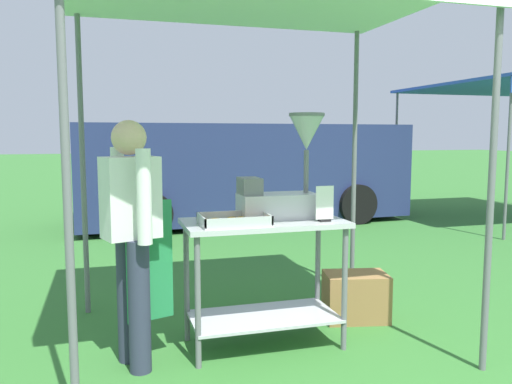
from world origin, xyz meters
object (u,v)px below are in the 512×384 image
Objects in this scene: donut_cart at (264,258)px; vendor at (132,231)px; donut_tray at (233,222)px; donut_fryer at (285,179)px; stall_canopy at (260,3)px; menu_sign at (325,206)px; van_navy at (242,171)px; supply_crate at (356,297)px.

vendor is at bearing -174.54° from donut_cart.
donut_cart is 2.48× the size of donut_tray.
donut_fryer is 0.47× the size of vendor.
stall_canopy is 2.37× the size of donut_cart.
van_navy reaches higher than menu_sign.
donut_cart is at bearing -103.04° from van_navy.
menu_sign is 0.04× the size of van_navy.
van_navy is (2.14, 5.38, -0.02)m from vendor.
vendor is (-0.91, -0.09, 0.26)m from donut_cart.
donut_cart is 0.71× the size of vendor.
donut_fryer is at bearing 22.30° from donut_tray.
stall_canopy is at bearing 147.14° from menu_sign.
van_navy is at bearing 76.72° from stall_canopy.
donut_fryer is 0.36m from menu_sign.
van_navy is (1.22, 5.29, 0.23)m from donut_cart.
menu_sign is (0.40, -0.26, -1.41)m from stall_canopy.
stall_canopy is 5.86× the size of donut_tray.
van_navy is (1.47, 5.40, -0.06)m from donut_tray.
donut_fryer is at bearing -101.27° from van_navy.
menu_sign is at bearing -137.93° from supply_crate.
supply_crate is 0.10× the size of van_navy.
donut_fryer is 0.13× the size of van_navy.
stall_canopy reaches higher than donut_fryer.
stall_canopy reaches higher than donut_tray.
donut_tray reaches higher than donut_cart.
van_navy is at bearing 68.33° from vendor.
donut_cart is at bearing 23.06° from donut_tray.
menu_sign reaches higher than donut_cart.
stall_canopy is 5.55m from van_navy.
supply_crate is at bearing -93.95° from van_navy.
vendor is 5.79m from van_navy.
donut_cart is at bearing -162.31° from supply_crate.
donut_tray is at bearing -1.65° from vendor.
stall_canopy is 3.55× the size of donut_fryer.
supply_crate is at bearing 11.63° from stall_canopy.
stall_canopy reaches higher than van_navy.
donut_tray is 0.65m from menu_sign.
stall_canopy is at bearing -168.37° from supply_crate.
donut_cart is at bearing -158.74° from donut_fryer.
donut_cart is 0.40m from donut_tray.
donut_cart is 2.02× the size of supply_crate.
supply_crate is (0.88, 0.18, -2.23)m from stall_canopy.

